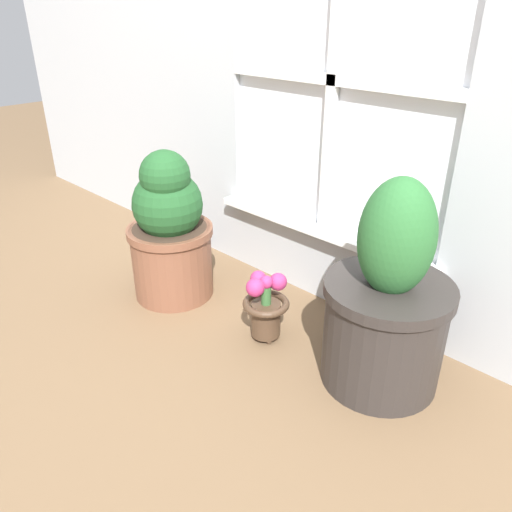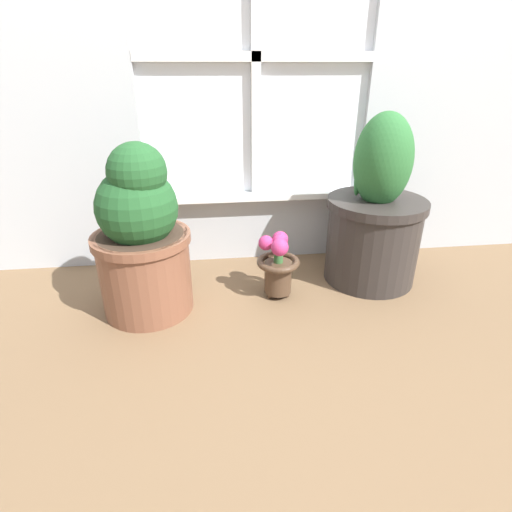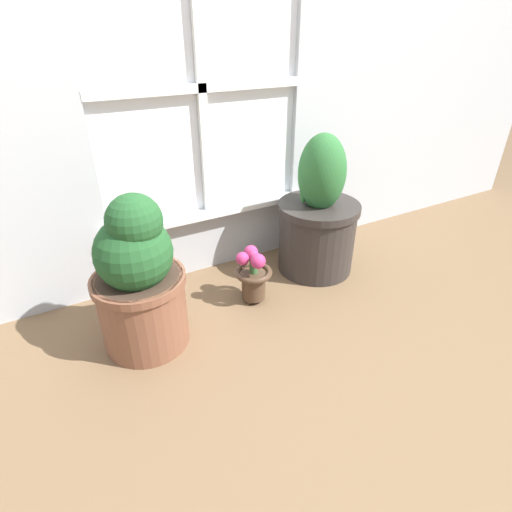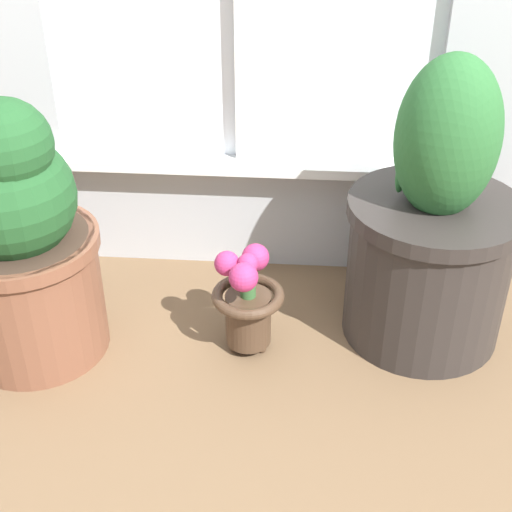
{
  "view_description": "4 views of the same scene",
  "coord_description": "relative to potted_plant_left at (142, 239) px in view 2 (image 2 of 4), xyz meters",
  "views": [
    {
      "loc": [
        1.0,
        -0.79,
        1.05
      ],
      "look_at": [
        -0.03,
        0.27,
        0.29
      ],
      "focal_mm": 35.0,
      "sensor_mm": 36.0,
      "label": 1
    },
    {
      "loc": [
        -0.2,
        -1.04,
        0.79
      ],
      "look_at": [
        -0.04,
        0.24,
        0.17
      ],
      "focal_mm": 28.0,
      "sensor_mm": 36.0,
      "label": 2
    },
    {
      "loc": [
        -0.63,
        -0.98,
        1.04
      ],
      "look_at": [
        0.05,
        0.24,
        0.22
      ],
      "focal_mm": 28.0,
      "sensor_mm": 36.0,
      "label": 3
    },
    {
      "loc": [
        0.15,
        -0.99,
        1.05
      ],
      "look_at": [
        0.06,
        0.26,
        0.24
      ],
      "focal_mm": 50.0,
      "sensor_mm": 36.0,
      "label": 4
    }
  ],
  "objects": [
    {
      "name": "flower_vase",
      "position": [
        0.47,
        0.03,
        -0.14
      ],
      "size": [
        0.16,
        0.16,
        0.25
      ],
      "color": "#473323",
      "rests_on": "ground_plane"
    },
    {
      "name": "ground_plane",
      "position": [
        0.43,
        -0.22,
        -0.27
      ],
      "size": [
        10.0,
        10.0,
        0.0
      ],
      "primitive_type": "plane",
      "color": "brown"
    },
    {
      "name": "potted_plant_right",
      "position": [
        0.86,
        0.13,
        -0.01
      ],
      "size": [
        0.37,
        0.37,
        0.65
      ],
      "color": "#2D2826",
      "rests_on": "ground_plane"
    },
    {
      "name": "potted_plant_left",
      "position": [
        0.0,
        0.0,
        0.0
      ],
      "size": [
        0.33,
        0.33,
        0.59
      ],
      "color": "brown",
      "rests_on": "ground_plane"
    }
  ]
}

